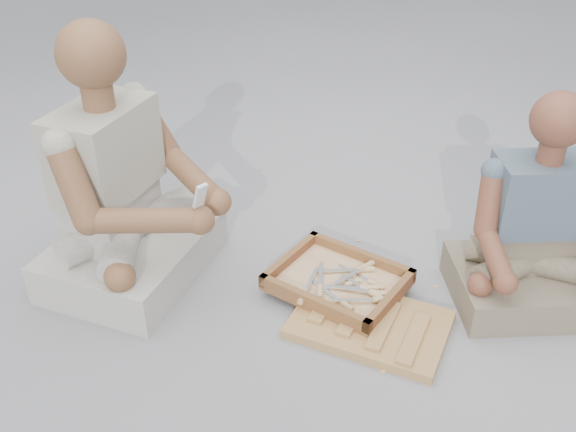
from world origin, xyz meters
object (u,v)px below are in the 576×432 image
Objects in this scene: carved_panel at (370,324)px; tool_tray at (338,281)px; craftsman at (124,198)px; companion at (534,238)px.

carved_panel is 1.12× the size of tool_tray.
craftsman is 1.52m from companion.
tool_tray is at bearing 153.43° from carved_panel.
carved_panel is 0.23m from tool_tray.
craftsman is at bearing -153.75° from tool_tray.
companion is at bearing 52.73° from carved_panel.
carved_panel is at bearing 90.77° from craftsman.
tool_tray is 0.87m from craftsman.
tool_tray is 0.59× the size of companion.
companion is (1.31, 0.76, -0.07)m from craftsman.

